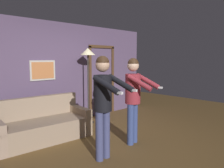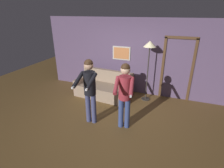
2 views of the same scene
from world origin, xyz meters
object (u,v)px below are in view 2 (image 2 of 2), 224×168
torchiere_lamp (149,50)px  person_standing_left (89,86)px  person_standing_right (125,91)px  couch (104,89)px

torchiere_lamp → person_standing_left: bearing=-121.6°
torchiere_lamp → person_standing_right: bearing=-97.9°
person_standing_left → person_standing_right: bearing=6.3°
torchiere_lamp → person_standing_left: 2.24m
couch → person_standing_right: (1.19, -1.48, 0.75)m
person_standing_right → couch: bearing=128.9°
person_standing_left → person_standing_right: size_ratio=1.02×
couch → torchiere_lamp: 2.03m
couch → person_standing_right: bearing=-51.1°
torchiere_lamp → couch: bearing=-170.0°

